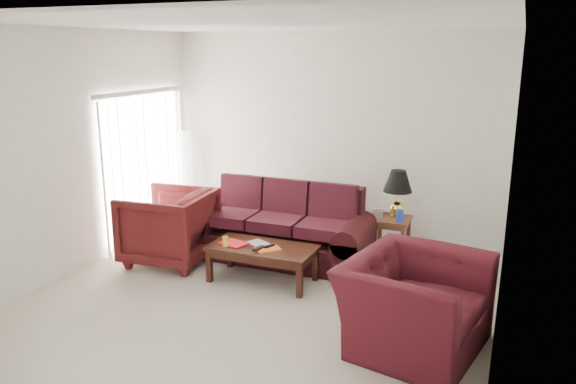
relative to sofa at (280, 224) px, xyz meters
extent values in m
plane|color=#BAB39F|center=(0.28, -1.25, -0.49)|extent=(5.00, 5.00, 0.00)
cube|color=silver|center=(-2.14, 0.05, 0.59)|extent=(0.10, 2.00, 2.16)
cube|color=black|center=(-0.78, 0.65, 0.25)|extent=(0.43, 0.27, 0.42)
cube|color=silver|center=(1.17, 0.61, 0.11)|extent=(0.15, 0.08, 0.14)
cylinder|color=#1C3BB6|center=(1.48, 0.56, 0.12)|extent=(0.13, 0.13, 0.16)
cube|color=silver|center=(1.24, 0.84, 0.13)|extent=(0.17, 0.20, 0.06)
imported|color=#420F11|center=(-1.32, -0.65, -0.01)|extent=(1.15, 1.12, 0.97)
imported|color=#3C0D15|center=(2.07, -1.62, -0.06)|extent=(1.41, 1.54, 0.86)
cube|color=red|center=(-0.25, -0.84, -0.03)|extent=(0.36, 0.31, 0.02)
cube|color=beige|center=(0.01, -0.71, -0.04)|extent=(0.31, 0.28, 0.01)
cube|color=#D65219|center=(0.21, -0.85, -0.04)|extent=(0.35, 0.35, 0.02)
cube|color=black|center=(0.12, -0.92, -0.01)|extent=(0.09, 0.19, 0.02)
cube|color=black|center=(0.20, -0.80, -0.02)|extent=(0.10, 0.16, 0.02)
cylinder|color=yellow|center=(-0.31, -0.94, 0.02)|extent=(0.08, 0.08, 0.12)
camera|label=1|loc=(2.81, -6.54, 2.26)|focal=35.00mm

